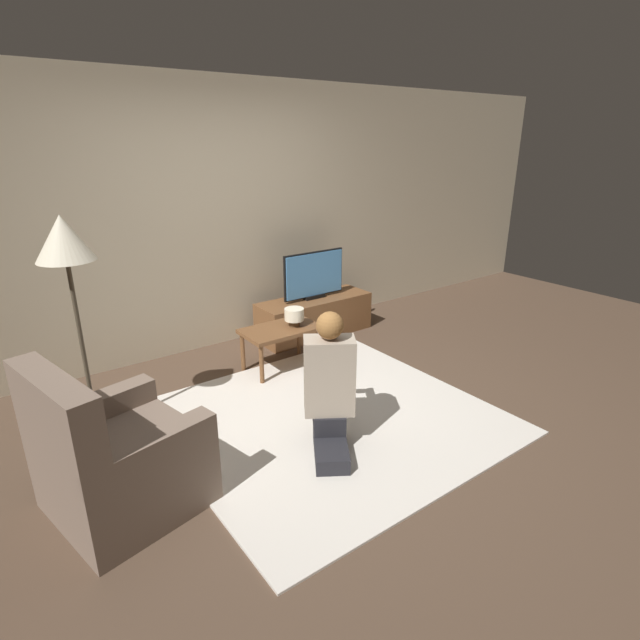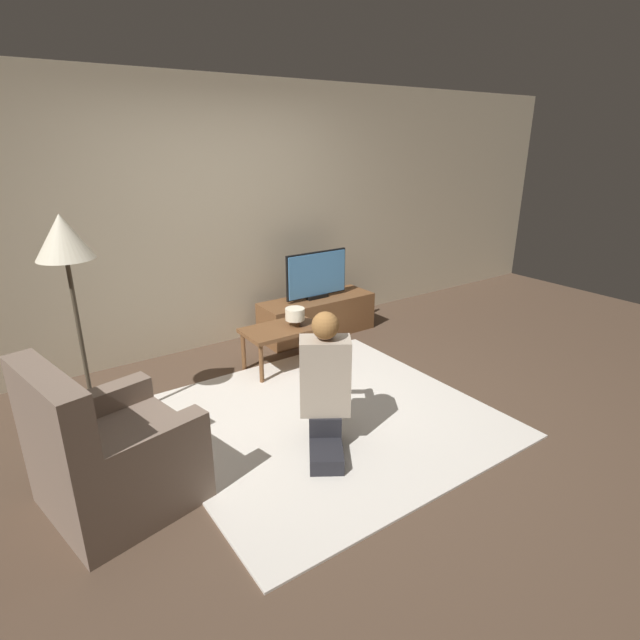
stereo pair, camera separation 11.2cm
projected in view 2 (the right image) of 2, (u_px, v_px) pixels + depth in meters
The scene contains 10 objects.
ground_plane at pixel (327, 419), 3.86m from camera, with size 10.00×10.00×0.00m, color brown.
wall_back at pixel (214, 218), 4.90m from camera, with size 10.00×0.06×2.60m.
rug at pixel (327, 418), 3.85m from camera, with size 2.33×2.24×0.02m.
tv_stand at pixel (317, 316), 5.46m from camera, with size 1.27×0.44×0.41m.
tv at pixel (317, 275), 5.30m from camera, with size 0.74×0.08×0.51m.
coffee_table at pixel (282, 333), 4.59m from camera, with size 0.71×0.43×0.41m.
floor_lamp at pixel (65, 252), 3.24m from camera, with size 0.37×0.37×1.59m.
armchair at pixel (112, 459), 2.87m from camera, with size 0.91×0.92×0.94m.
person_kneeling at pixel (325, 383), 3.36m from camera, with size 0.64×0.80×0.98m.
table_lamp at pixel (295, 315), 4.58m from camera, with size 0.18×0.18×0.17m.
Camera 2 is at (-1.96, -2.72, 2.05)m, focal length 28.00 mm.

